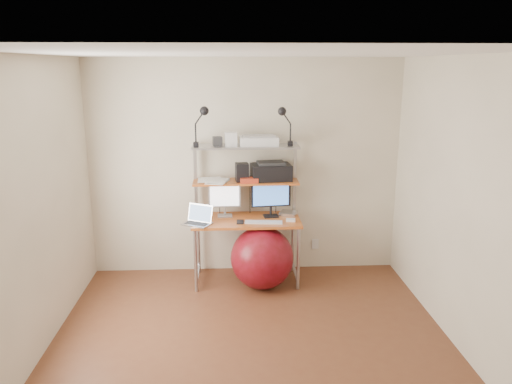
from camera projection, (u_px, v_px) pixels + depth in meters
The scene contains 20 objects.
room at pixel (252, 212), 4.06m from camera, with size 3.60×3.60×3.60m.
computer_desk at pixel (246, 199), 5.59m from camera, with size 1.20×0.60×1.57m.
wall_outlet at pixel (315, 244), 6.07m from camera, with size 0.08×0.01×0.12m, color silver.
monitor_silver at pixel (225, 198), 5.65m from camera, with size 0.36×0.13×0.41m.
monitor_black at pixel (271, 197), 5.63m from camera, with size 0.45×0.15×0.46m.
laptop at pixel (199, 220), 5.41m from camera, with size 0.37×0.34×0.26m.
keyboard at pixel (264, 222), 5.45m from camera, with size 0.41×0.12×0.01m, color silver.
mouse at pixel (291, 220), 5.50m from camera, with size 0.10×0.06×0.03m, color silver.
mac_mini at pixel (288, 213), 5.74m from camera, with size 0.18×0.18×0.04m, color #B4B4B9.
phone at pixel (240, 222), 5.46m from camera, with size 0.08×0.14×0.01m, color black.
printer at pixel (271, 171), 5.63m from camera, with size 0.47×0.35×0.21m.
nas_cube at pixel (242, 172), 5.56m from camera, with size 0.14×0.14×0.20m, color black.
red_box at pixel (249, 180), 5.51m from camera, with size 0.19×0.13×0.05m, color #BB361E.
scanner at pixel (259, 140), 5.53m from camera, with size 0.43×0.29×0.11m.
box_white at pixel (231, 139), 5.46m from camera, with size 0.13×0.11×0.15m, color silver.
box_grey at pixel (217, 141), 5.48m from camera, with size 0.10×0.10×0.10m, color #2A2A2C.
clip_lamp_left at pixel (202, 118), 5.32m from camera, with size 0.17×0.10×0.44m.
clip_lamp_right at pixel (284, 118), 5.41m from camera, with size 0.17×0.09×0.42m.
exercise_ball at pixel (262, 258), 5.51m from camera, with size 0.70×0.70×0.70m, color maroon.
paper_stack at pixel (214, 180), 5.58m from camera, with size 0.37×0.40×0.02m.
Camera 1 is at (-0.17, -3.89, 2.41)m, focal length 35.00 mm.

